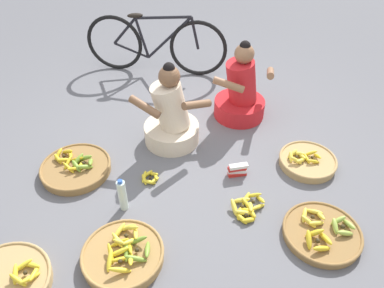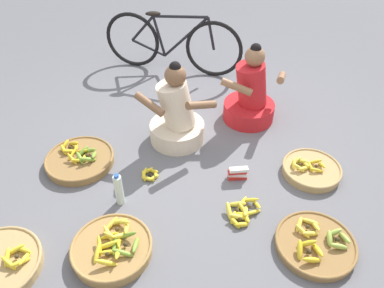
{
  "view_description": "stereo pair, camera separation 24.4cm",
  "coord_description": "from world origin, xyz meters",
  "px_view_note": "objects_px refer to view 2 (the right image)",
  "views": [
    {
      "loc": [
        -0.32,
        -2.51,
        2.29
      ],
      "look_at": [
        0.0,
        -0.2,
        0.35
      ],
      "focal_mm": 34.92,
      "sensor_mm": 36.0,
      "label": 1
    },
    {
      "loc": [
        -0.07,
        -2.53,
        2.29
      ],
      "look_at": [
        0.0,
        -0.2,
        0.35
      ],
      "focal_mm": 34.92,
      "sensor_mm": 36.0,
      "label": 2
    }
  ],
  "objects_px": {
    "bicycle_leaning": "(172,43)",
    "banana_basket_front_left": "(311,169)",
    "banana_basket_front_center": "(112,248)",
    "packet_carton_stack": "(238,173)",
    "banana_basket_mid_right": "(80,159)",
    "loose_bananas_near_vendor": "(150,174)",
    "vendor_woman_behind": "(250,96)",
    "water_bottle": "(119,190)",
    "banana_basket_near_bicycle": "(316,244)",
    "vendor_woman_front": "(177,117)",
    "loose_bananas_back_left": "(241,212)"
  },
  "relations": [
    {
      "from": "vendor_woman_behind",
      "to": "banana_basket_mid_right",
      "type": "xyz_separation_m",
      "value": [
        -1.61,
        -0.64,
        -0.22
      ]
    },
    {
      "from": "vendor_woman_front",
      "to": "loose_bananas_back_left",
      "type": "xyz_separation_m",
      "value": [
        0.5,
        -0.95,
        -0.24
      ]
    },
    {
      "from": "loose_bananas_back_left",
      "to": "banana_basket_front_center",
      "type": "bearing_deg",
      "value": -162.12
    },
    {
      "from": "loose_bananas_near_vendor",
      "to": "banana_basket_mid_right",
      "type": "bearing_deg",
      "value": 163.01
    },
    {
      "from": "loose_bananas_near_vendor",
      "to": "banana_basket_near_bicycle",
      "type": "bearing_deg",
      "value": -31.61
    },
    {
      "from": "vendor_woman_behind",
      "to": "bicycle_leaning",
      "type": "relative_size",
      "value": 0.5
    },
    {
      "from": "loose_bananas_near_vendor",
      "to": "water_bottle",
      "type": "height_order",
      "value": "water_bottle"
    },
    {
      "from": "banana_basket_mid_right",
      "to": "water_bottle",
      "type": "bearing_deg",
      "value": -48.77
    },
    {
      "from": "banana_basket_front_center",
      "to": "water_bottle",
      "type": "relative_size",
      "value": 1.87
    },
    {
      "from": "banana_basket_front_center",
      "to": "packet_carton_stack",
      "type": "xyz_separation_m",
      "value": [
        0.97,
        0.71,
        0.01
      ]
    },
    {
      "from": "banana_basket_mid_right",
      "to": "banana_basket_front_left",
      "type": "relative_size",
      "value": 1.2
    },
    {
      "from": "loose_bananas_back_left",
      "to": "banana_basket_front_left",
      "type": "bearing_deg",
      "value": 33.7
    },
    {
      "from": "vendor_woman_behind",
      "to": "banana_basket_near_bicycle",
      "type": "distance_m",
      "value": 1.63
    },
    {
      "from": "banana_basket_mid_right",
      "to": "loose_bananas_near_vendor",
      "type": "height_order",
      "value": "banana_basket_mid_right"
    },
    {
      "from": "loose_bananas_back_left",
      "to": "water_bottle",
      "type": "xyz_separation_m",
      "value": [
        -0.95,
        0.16,
        0.12
      ]
    },
    {
      "from": "bicycle_leaning",
      "to": "banana_basket_mid_right",
      "type": "relative_size",
      "value": 2.7
    },
    {
      "from": "vendor_woman_behind",
      "to": "banana_basket_front_center",
      "type": "height_order",
      "value": "vendor_woman_behind"
    },
    {
      "from": "bicycle_leaning",
      "to": "banana_basket_front_left",
      "type": "relative_size",
      "value": 3.23
    },
    {
      "from": "vendor_woman_behind",
      "to": "loose_bananas_back_left",
      "type": "xyz_separation_m",
      "value": [
        -0.24,
        -1.28,
        -0.24
      ]
    },
    {
      "from": "bicycle_leaning",
      "to": "packet_carton_stack",
      "type": "relative_size",
      "value": 9.56
    },
    {
      "from": "vendor_woman_front",
      "to": "bicycle_leaning",
      "type": "relative_size",
      "value": 0.5
    },
    {
      "from": "loose_bananas_back_left",
      "to": "loose_bananas_near_vendor",
      "type": "height_order",
      "value": "loose_bananas_back_left"
    },
    {
      "from": "vendor_woman_front",
      "to": "banana_basket_near_bicycle",
      "type": "distance_m",
      "value": 1.62
    },
    {
      "from": "vendor_woman_front",
      "to": "vendor_woman_behind",
      "type": "relative_size",
      "value": 1.0
    },
    {
      "from": "vendor_woman_front",
      "to": "packet_carton_stack",
      "type": "bearing_deg",
      "value": -46.8
    },
    {
      "from": "vendor_woman_behind",
      "to": "packet_carton_stack",
      "type": "bearing_deg",
      "value": -104.24
    },
    {
      "from": "banana_basket_front_left",
      "to": "loose_bananas_near_vendor",
      "type": "height_order",
      "value": "banana_basket_front_left"
    },
    {
      "from": "bicycle_leaning",
      "to": "loose_bananas_near_vendor",
      "type": "xyz_separation_m",
      "value": [
        -0.19,
        -1.89,
        -0.33
      ]
    },
    {
      "from": "banana_basket_mid_right",
      "to": "banana_basket_front_left",
      "type": "xyz_separation_m",
      "value": [
        2.04,
        -0.19,
        -0.0
      ]
    },
    {
      "from": "banana_basket_front_center",
      "to": "banana_basket_mid_right",
      "type": "distance_m",
      "value": 1.03
    },
    {
      "from": "bicycle_leaning",
      "to": "banana_basket_front_left",
      "type": "height_order",
      "value": "bicycle_leaning"
    },
    {
      "from": "vendor_woman_front",
      "to": "water_bottle",
      "type": "xyz_separation_m",
      "value": [
        -0.46,
        -0.79,
        -0.12
      ]
    },
    {
      "from": "water_bottle",
      "to": "banana_basket_mid_right",
      "type": "bearing_deg",
      "value": 131.23
    },
    {
      "from": "vendor_woman_behind",
      "to": "loose_bananas_near_vendor",
      "type": "height_order",
      "value": "vendor_woman_behind"
    },
    {
      "from": "banana_basket_front_center",
      "to": "packet_carton_stack",
      "type": "distance_m",
      "value": 1.21
    },
    {
      "from": "vendor_woman_behind",
      "to": "packet_carton_stack",
      "type": "xyz_separation_m",
      "value": [
        -0.22,
        -0.88,
        -0.21
      ]
    },
    {
      "from": "vendor_woman_front",
      "to": "packet_carton_stack",
      "type": "distance_m",
      "value": 0.78
    },
    {
      "from": "banana_basket_front_left",
      "to": "loose_bananas_back_left",
      "type": "xyz_separation_m",
      "value": [
        -0.67,
        -0.44,
        -0.01
      ]
    },
    {
      "from": "banana_basket_mid_right",
      "to": "loose_bananas_near_vendor",
      "type": "xyz_separation_m",
      "value": [
        0.64,
        -0.19,
        -0.02
      ]
    },
    {
      "from": "banana_basket_near_bicycle",
      "to": "banana_basket_front_center",
      "type": "bearing_deg",
      "value": 179.95
    },
    {
      "from": "vendor_woman_front",
      "to": "banana_basket_mid_right",
      "type": "xyz_separation_m",
      "value": [
        -0.87,
        -0.31,
        -0.22
      ]
    },
    {
      "from": "water_bottle",
      "to": "loose_bananas_near_vendor",
      "type": "bearing_deg",
      "value": 52.55
    },
    {
      "from": "banana_basket_front_center",
      "to": "banana_basket_near_bicycle",
      "type": "distance_m",
      "value": 1.45
    },
    {
      "from": "banana_basket_front_center",
      "to": "banana_basket_front_left",
      "type": "height_order",
      "value": "banana_basket_front_center"
    },
    {
      "from": "loose_bananas_near_vendor",
      "to": "packet_carton_stack",
      "type": "xyz_separation_m",
      "value": [
        0.76,
        -0.04,
        0.03
      ]
    },
    {
      "from": "banana_basket_near_bicycle",
      "to": "loose_bananas_back_left",
      "type": "xyz_separation_m",
      "value": [
        -0.49,
        0.31,
        -0.01
      ]
    },
    {
      "from": "bicycle_leaning",
      "to": "banana_basket_front_center",
      "type": "xyz_separation_m",
      "value": [
        -0.4,
        -2.64,
        -0.3
      ]
    },
    {
      "from": "banana_basket_front_left",
      "to": "loose_bananas_near_vendor",
      "type": "xyz_separation_m",
      "value": [
        -1.4,
        -0.0,
        -0.02
      ]
    },
    {
      "from": "loose_bananas_back_left",
      "to": "bicycle_leaning",
      "type": "bearing_deg",
      "value": 103.28
    },
    {
      "from": "banana_basket_front_center",
      "to": "loose_bananas_near_vendor",
      "type": "height_order",
      "value": "banana_basket_front_center"
    }
  ]
}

